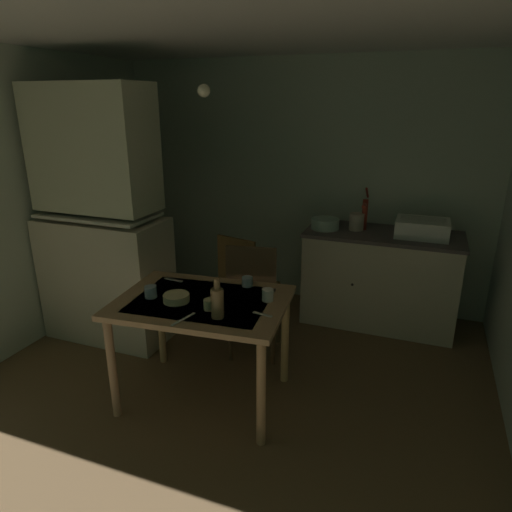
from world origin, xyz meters
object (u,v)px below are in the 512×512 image
Objects in this scene: hand_pump at (365,212)px; chair_far_side at (254,299)px; sink_basin at (422,228)px; serving_bowl_wide at (176,298)px; mixing_bowl_counter at (325,224)px; teacup_cream at (268,295)px; glass_bottle at (217,302)px; hutch_cabinet at (102,227)px; dining_table at (202,313)px; chair_by_counter at (245,283)px.

chair_far_side is at bearing -123.06° from hand_pump.
serving_bowl_wide is at bearing -130.27° from sink_basin.
hand_pump reaches higher than mixing_bowl_counter.
teacup_cream is 0.32× the size of glass_bottle.
hutch_cabinet is 26.22× the size of teacup_cream.
dining_table is (-0.47, -1.58, -0.26)m from mixing_bowl_counter.
serving_bowl_wide is 0.60m from teacup_cream.
chair_by_counter is (-1.39, -0.66, -0.46)m from sink_basin.
teacup_cream reaches higher than serving_bowl_wide.
chair_by_counter is at bearing -141.44° from hand_pump.
chair_by_counter is 1.08m from serving_bowl_wide.
dining_table is 0.98m from chair_by_counter.
sink_basin is at bearing -5.14° from hand_pump.
serving_bowl_wide is at bearing -30.24° from hutch_cabinet.
sink_basin is at bearing 25.51° from chair_by_counter.
sink_basin is 1.61m from chair_far_side.
hand_pump is 1.60m from teacup_cream.
serving_bowl_wide is (-0.27, -0.71, 0.27)m from chair_far_side.
mixing_bowl_counter is 0.27× the size of chair_by_counter.
hutch_cabinet is 2.30× the size of chair_by_counter.
serving_bowl_wide is (1.05, -0.61, -0.22)m from hutch_cabinet.
sink_basin reaches higher than mixing_bowl_counter.
dining_table is 1.21× the size of chair_far_side.
hutch_cabinet is 2.18× the size of chair_far_side.
hand_pump is 1.96m from glass_bottle.
hand_pump is 0.37m from mixing_bowl_counter.
hutch_cabinet is at bearing -156.32° from sink_basin.
chair_by_counter reaches higher than teacup_cream.
dining_table is at bearing -84.73° from chair_by_counter.
chair_far_side is at bearing -57.49° from chair_by_counter.
hand_pump is at bearing 61.69° from serving_bowl_wide.
hand_pump is 2.29× the size of serving_bowl_wide.
mixing_bowl_counter is 0.26× the size of chair_far_side.
glass_bottle reaches higher than teacup_cream.
hand_pump is 1.54× the size of glass_bottle.
hand_pump is (-0.50, 0.05, 0.09)m from sink_basin.
mixing_bowl_counter is at bearing 73.54° from dining_table.
dining_table is 4.68× the size of glass_bottle.
glass_bottle is (0.35, -0.11, 0.08)m from serving_bowl_wide.
hutch_cabinet is 1.96m from mixing_bowl_counter.
sink_basin reaches higher than chair_by_counter.
serving_bowl_wide is at bearing -92.93° from chair_by_counter.
serving_bowl_wide is (-1.45, -1.71, -0.17)m from sink_basin.
mixing_bowl_counter is 1.49× the size of serving_bowl_wide.
serving_bowl_wide is 0.37m from glass_bottle.
hand_pump is at bearing 64.37° from dining_table.
mixing_bowl_counter is at bearing 47.95° from chair_by_counter.
hand_pump is 0.40× the size of chair_far_side.
sink_basin is 0.48× the size of chair_by_counter.
hand_pump is at bearing 56.94° from chair_far_side.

